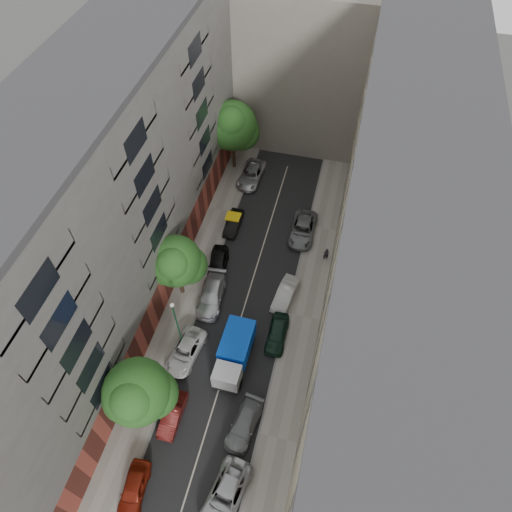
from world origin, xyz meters
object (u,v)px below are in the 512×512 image
(car_left_3, at_px, (212,295))
(tree_mid, at_px, (177,263))
(car_left_5, at_px, (234,223))
(car_right_4, at_px, (303,229))
(car_right_1, at_px, (244,425))
(tree_near, at_px, (138,394))
(car_right_3, at_px, (285,294))
(car_left_1, at_px, (172,415))
(car_left_6, at_px, (251,175))
(car_right_2, at_px, (277,334))
(lamp_post, at_px, (176,320))
(car_right_0, at_px, (226,495))
(tarp_truck, at_px, (234,353))
(tree_far, at_px, (233,128))
(car_left_0, at_px, (134,489))
(car_left_2, at_px, (185,351))
(pedestrian, at_px, (326,254))
(car_left_4, at_px, (218,264))

(car_left_3, height_order, tree_mid, tree_mid)
(car_left_5, height_order, car_right_4, car_right_4)
(car_right_1, bearing_deg, tree_near, -162.86)
(car_right_3, bearing_deg, car_right_4, 98.52)
(car_left_1, bearing_deg, car_left_3, 91.20)
(car_left_6, height_order, car_right_2, car_left_6)
(car_right_2, xyz_separation_m, lamp_post, (-7.83, -2.64, 3.44))
(car_right_0, relative_size, lamp_post, 0.79)
(tarp_truck, bearing_deg, tree_far, 106.47)
(car_left_0, relative_size, tree_near, 0.54)
(car_right_3, bearing_deg, car_left_1, -106.20)
(car_right_3, distance_m, lamp_post, 10.85)
(car_left_2, distance_m, car_right_4, 17.46)
(car_right_0, xyz_separation_m, car_right_2, (0.80, 13.23, -0.01))
(tree_mid, distance_m, lamp_post, 5.35)
(car_left_0, relative_size, car_right_4, 0.75)
(car_right_1, bearing_deg, car_left_6, 111.95)
(car_right_4, distance_m, tree_near, 23.52)
(car_left_1, bearing_deg, pedestrian, 63.04)
(car_right_2, relative_size, lamp_post, 0.63)
(car_left_1, height_order, tree_mid, tree_mid)
(car_left_2, distance_m, tree_mid, 7.54)
(car_left_1, bearing_deg, car_right_4, 72.85)
(car_left_5, height_order, car_right_2, car_right_2)
(car_left_0, distance_m, car_right_3, 19.89)
(tarp_truck, relative_size, car_right_0, 1.12)
(car_left_2, relative_size, car_left_3, 0.92)
(car_left_1, distance_m, tree_mid, 12.33)
(tarp_truck, bearing_deg, car_left_5, 106.91)
(car_right_0, bearing_deg, car_left_4, 117.77)
(car_left_1, bearing_deg, car_right_1, 5.76)
(car_right_3, bearing_deg, tree_near, -111.08)
(car_left_0, xyz_separation_m, pedestrian, (10.00, 23.96, 0.26))
(car_left_1, bearing_deg, tarp_truck, 59.23)
(tree_mid, bearing_deg, tarp_truck, -39.52)
(car_left_4, height_order, car_right_4, car_left_4)
(car_left_0, xyz_separation_m, tree_near, (-0.90, 5.13, 4.28))
(car_left_5, bearing_deg, car_left_4, -89.82)
(car_left_3, height_order, car_right_4, car_left_3)
(car_left_6, bearing_deg, car_right_3, -61.76)
(tree_near, bearing_deg, car_left_3, 83.15)
(car_left_3, relative_size, car_right_0, 1.01)
(tree_mid, xyz_separation_m, pedestrian, (12.35, 7.17, -3.79))
(tree_near, bearing_deg, car_left_4, 86.61)
(car_left_5, xyz_separation_m, car_right_2, (7.20, -11.60, 0.07))
(car_left_4, bearing_deg, tarp_truck, -73.62)
(car_left_4, relative_size, car_right_1, 0.99)
(car_left_0, distance_m, car_left_1, 5.66)
(car_right_3, bearing_deg, car_left_6, 124.71)
(lamp_post, bearing_deg, car_left_6, 88.34)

